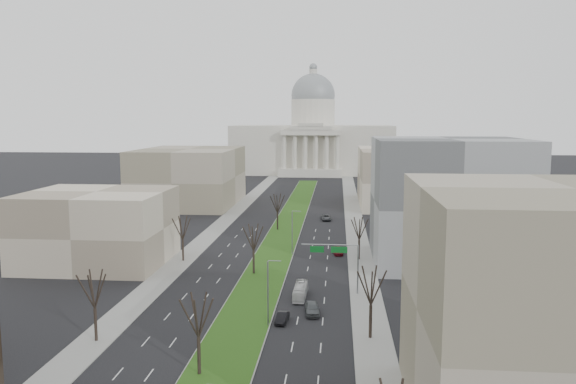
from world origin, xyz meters
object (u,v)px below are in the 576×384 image
Objects in this scene: car_black at (282,317)px; car_red at (338,251)px; car_grey_near at (312,308)px; car_grey_far at (326,218)px; box_van at (300,291)px.

car_red is at bearing 84.45° from car_black.
car_grey_near is at bearing 47.51° from car_black.
box_van is (-2.52, -67.21, 0.32)m from car_grey_far.
car_grey_far is at bearing 86.20° from car_red.
car_red is 0.57× the size of box_van.
car_grey_near is 7.57m from box_van.
car_black is at bearing -100.73° from car_grey_far.
car_black is 0.92× the size of car_red.
car_grey_near reaches higher than car_grey_far.
car_grey_near is 0.65× the size of box_van.
box_van is (-5.79, -28.59, 0.43)m from car_red.
car_black is 10.98m from box_van.
car_grey_far reaches higher than car_red.
box_van is (-2.17, 7.25, 0.23)m from car_grey_near.
car_black is 0.75× the size of car_grey_far.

